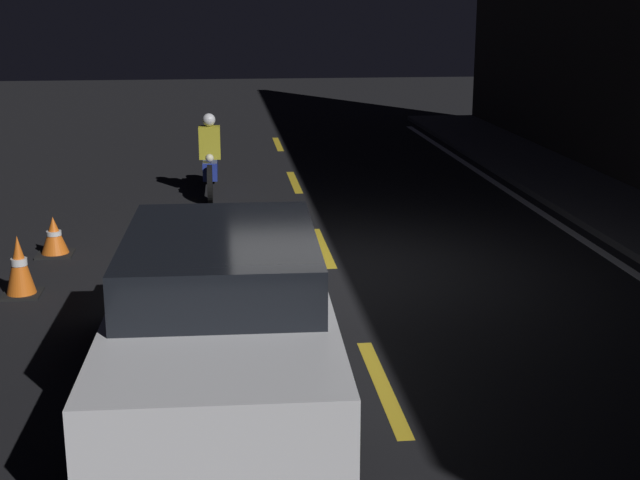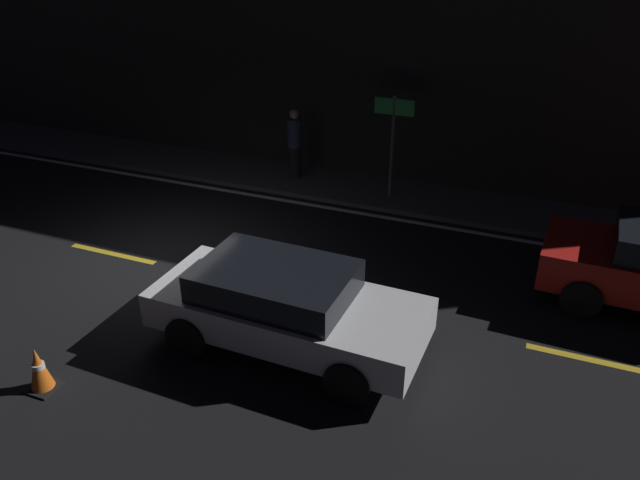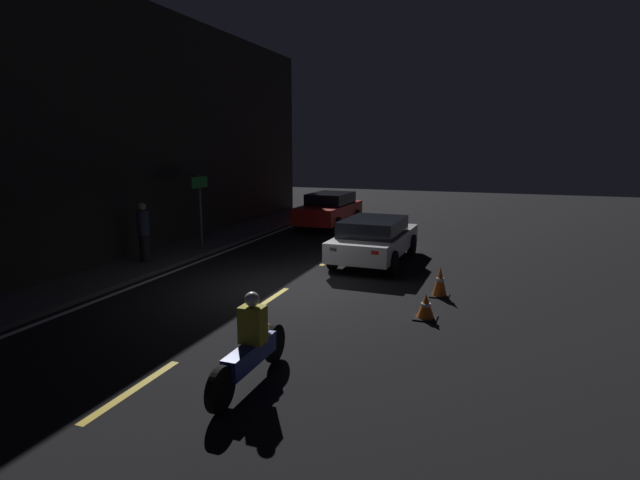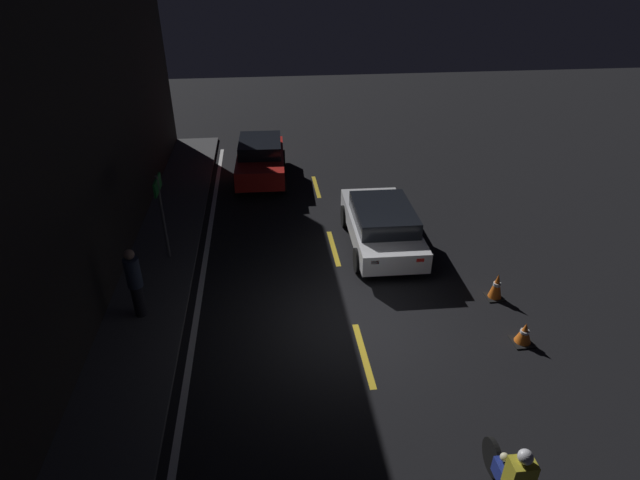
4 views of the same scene
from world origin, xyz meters
name	(u,v)px [view 1 (image 1 of 4)]	position (x,y,z in m)	size (l,w,h in m)	color
ground_plane	(332,269)	(0.00, 0.00, 0.00)	(56.00, 56.00, 0.00)	black
lane_dash_a	(278,144)	(-10.00, 0.00, 0.00)	(2.00, 0.14, 0.01)	gold
lane_dash_b	(294,182)	(-5.50, 0.00, 0.00)	(2.00, 0.14, 0.01)	gold
lane_dash_c	(323,247)	(-1.00, 0.00, 0.00)	(2.00, 0.14, 0.01)	gold
lane_dash_d	(383,386)	(3.50, 0.00, 0.00)	(2.00, 0.14, 0.01)	gold
lane_solid_kerb	(613,259)	(0.00, 3.65, 0.00)	(25.20, 0.14, 0.01)	silver
sedan_white	(222,309)	(3.44, -1.36, 0.74)	(4.28, 1.99, 1.35)	silver
motorcycle	(210,161)	(-4.76, -1.51, 0.56)	(2.28, 0.36, 1.38)	black
traffic_cone_near	(54,237)	(-1.03, -3.52, 0.25)	(0.46, 0.46, 0.51)	black
traffic_cone_mid	(19,267)	(0.63, -3.61, 0.34)	(0.43, 0.43, 0.70)	black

